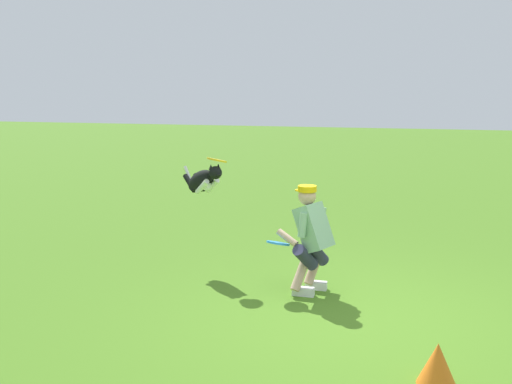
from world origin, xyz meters
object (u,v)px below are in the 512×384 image
Objects in this scene: person at (311,236)px; frisbee_flying at (217,160)px; frisbee_held at (278,243)px; training_cone at (437,364)px; dog at (203,181)px.

person is 4.95× the size of frisbee_flying.
person reaches higher than frisbee_held.
training_cone is at bearing 150.03° from person.
frisbee_held is 2.55m from training_cone.
person is 2.40m from training_cone.
frisbee_flying is 1.42m from frisbee_held.
person is at bearing 160.58° from frisbee_flying.
frisbee_held is at bearing 9.62° from dog.
frisbee_flying reaches higher than dog.
dog is at bearing -29.76° from frisbee_flying.
training_cone is at bearing 139.01° from frisbee_flying.
dog is 0.42m from frisbee_flying.
frisbee_flying is (-0.25, 0.14, 0.31)m from dog.
dog is at bearing 2.52° from person.
frisbee_held is at bearing 149.27° from frisbee_flying.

